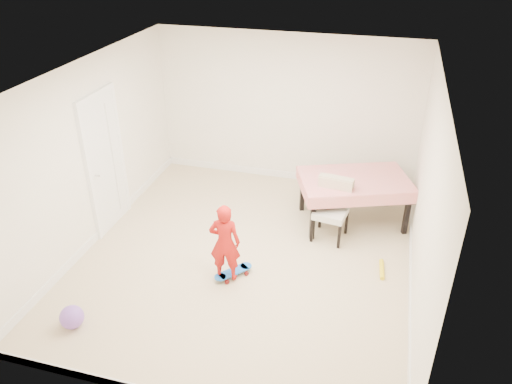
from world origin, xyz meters
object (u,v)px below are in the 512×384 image
(child, at_px, (225,245))
(dining_chair, at_px, (331,211))
(dining_table, at_px, (353,200))
(balloon, at_px, (72,317))
(skateboard, at_px, (233,273))

(child, bearing_deg, dining_chair, -139.69)
(dining_table, height_order, balloon, dining_table)
(dining_table, bearing_deg, skateboard, -148.44)
(dining_table, bearing_deg, balloon, -153.51)
(dining_chair, xyz_separation_m, skateboard, (-1.10, -1.25, -0.42))
(skateboard, distance_m, child, 0.52)
(dining_table, relative_size, balloon, 5.75)
(dining_table, xyz_separation_m, skateboard, (-1.37, -1.79, -0.34))
(dining_table, distance_m, balloon, 4.30)
(child, bearing_deg, skateboard, -141.34)
(dining_chair, distance_m, skateboard, 1.72)
(skateboard, bearing_deg, balloon, 171.57)
(skateboard, bearing_deg, dining_table, 2.21)
(dining_table, bearing_deg, child, -148.70)
(child, bearing_deg, dining_table, -135.89)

